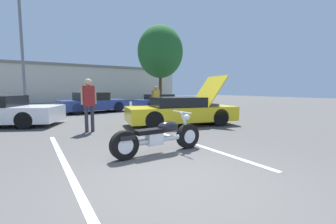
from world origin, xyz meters
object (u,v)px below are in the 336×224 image
(spectator_midground, at_px, (89,100))
(light_pole, at_px, (23,39))
(tree_background, at_px, (160,52))
(motorcycle, at_px, (159,137))
(parked_car_right_row, at_px, (161,101))
(parked_car_mid_row, at_px, (93,103))
(show_car_hood_open, at_px, (181,111))
(spectator_near_motorcycle, at_px, (156,98))

(spectator_midground, bearing_deg, light_pole, 100.65)
(tree_background, bearing_deg, motorcycle, -119.97)
(light_pole, xyz_separation_m, parked_car_right_row, (9.15, -2.50, -4.30))
(light_pole, relative_size, parked_car_mid_row, 2.05)
(spectator_midground, bearing_deg, parked_car_right_row, 46.46)
(tree_background, xyz_separation_m, motorcycle, (-9.40, -16.31, -4.98))
(show_car_hood_open, bearing_deg, spectator_near_motorcycle, 91.75)
(light_pole, bearing_deg, motorcycle, -79.06)
(tree_background, relative_size, parked_car_right_row, 1.83)
(parked_car_right_row, xyz_separation_m, spectator_near_motorcycle, (-2.93, -4.55, 0.44))
(light_pole, xyz_separation_m, spectator_midground, (1.90, -10.13, -3.72))
(motorcycle, bearing_deg, show_car_hood_open, 45.91)
(light_pole, xyz_separation_m, parked_car_mid_row, (3.66, -3.36, -4.23))
(motorcycle, distance_m, parked_car_right_row, 12.95)
(parked_car_right_row, relative_size, spectator_midground, 2.39)
(light_pole, distance_m, motorcycle, 14.66)
(tree_background, bearing_deg, show_car_hood_open, -116.44)
(show_car_hood_open, bearing_deg, parked_car_mid_row, 117.50)
(spectator_near_motorcycle, bearing_deg, tree_background, 58.83)
(tree_background, xyz_separation_m, parked_car_mid_row, (-8.39, -5.95, -4.76))
(motorcycle, bearing_deg, spectator_near_motorcycle, 59.93)
(light_pole, height_order, show_car_hood_open, light_pole)
(show_car_hood_open, height_order, spectator_midground, show_car_hood_open)
(light_pole, distance_m, spectator_near_motorcycle, 10.16)
(parked_car_right_row, distance_m, spectator_near_motorcycle, 5.43)
(parked_car_right_row, bearing_deg, parked_car_mid_row, -173.49)
(show_car_hood_open, distance_m, parked_car_mid_row, 7.43)
(tree_background, relative_size, spectator_midground, 4.39)
(parked_car_mid_row, bearing_deg, tree_background, 28.64)
(tree_background, distance_m, show_car_hood_open, 15.44)
(tree_background, xyz_separation_m, spectator_midground, (-10.15, -12.72, -4.26))
(spectator_near_motorcycle, distance_m, spectator_midground, 5.29)
(parked_car_right_row, height_order, spectator_midground, spectator_midground)
(show_car_hood_open, height_order, spectator_near_motorcycle, show_car_hood_open)
(parked_car_mid_row, bearing_deg, parked_car_right_row, 2.14)
(motorcycle, distance_m, parked_car_mid_row, 10.40)
(motorcycle, distance_m, show_car_hood_open, 4.27)
(show_car_hood_open, bearing_deg, motorcycle, -119.12)
(tree_background, bearing_deg, light_pole, -167.85)
(light_pole, relative_size, tree_background, 1.10)
(light_pole, height_order, parked_car_mid_row, light_pole)
(light_pole, distance_m, show_car_hood_open, 12.64)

